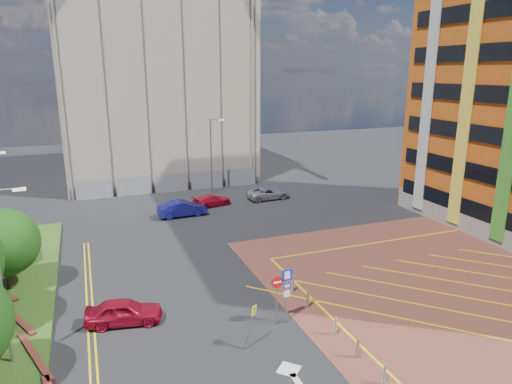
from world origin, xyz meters
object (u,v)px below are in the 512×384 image
car_silver_back (268,193)px  warning_sign (251,321)px  lamp_left_near (1,271)px  car_red_back (212,200)px  sign_cluster (283,290)px  car_red_left (124,312)px  tree_c (4,243)px  lamp_back (212,153)px  car_blue_back (182,208)px

car_silver_back → warning_sign: bearing=152.8°
lamp_left_near → car_red_back: (15.08, 21.21, -4.09)m
sign_cluster → car_red_left: (-7.77, 3.02, -1.28)m
tree_c → lamp_back: bearing=45.7°
lamp_back → car_red_back: size_ratio=2.05×
car_blue_back → car_silver_back: (9.52, 2.49, -0.11)m
car_blue_back → lamp_back: bearing=-37.5°
car_blue_back → car_red_back: car_blue_back is taller
car_red_left → car_silver_back: 25.37m
tree_c → lamp_left_near: size_ratio=0.61×
car_silver_back → car_blue_back: bearing=101.7°
lamp_left_near → car_silver_back: bearing=45.4°
car_red_back → warning_sign: bearing=155.8°
car_silver_back → lamp_left_near: bearing=132.4°
tree_c → warning_sign: bearing=-42.3°
warning_sign → car_red_left: bearing=140.7°
lamp_left_near → car_silver_back: (21.19, 21.50, -4.04)m
tree_c → sign_cluster: bearing=-33.2°
lamp_left_near → car_silver_back: 30.45m
car_blue_back → car_red_back: size_ratio=1.13×
sign_cluster → warning_sign: (-2.30, -1.45, -0.52)m
lamp_back → warning_sign: bearing=-102.1°
lamp_left_near → car_blue_back: (11.66, 19.00, -3.93)m
lamp_left_near → car_red_left: size_ratio=2.03×
lamp_back → car_blue_back: (-4.84, -7.00, -3.63)m
sign_cluster → lamp_back: bearing=82.0°
car_blue_back → lamp_left_near: bearing=145.6°
lamp_left_near → car_red_back: bearing=54.6°
sign_cluster → car_silver_back: size_ratio=0.72×
warning_sign → car_silver_back: (10.76, 23.97, -0.81)m
lamp_back → warning_sign: size_ratio=3.56×
car_red_left → car_silver_back: size_ratio=0.89×
warning_sign → lamp_back: bearing=77.9°
lamp_back → car_red_back: lamp_back is taller
car_red_back → car_silver_back: size_ratio=0.88×
car_red_left → car_blue_back: size_ratio=0.89×
lamp_back → sign_cluster: lamp_back is taller
lamp_back → sign_cluster: 27.38m
tree_c → car_red_left: (6.03, -6.00, -2.52)m
lamp_back → lamp_left_near: bearing=-122.4°
sign_cluster → car_blue_back: 20.08m
sign_cluster → car_red_left: size_ratio=0.81×
lamp_left_near → warning_sign: (10.42, -2.47, -3.23)m
car_red_back → car_silver_back: bearing=-100.4°
lamp_back → car_red_left: size_ratio=2.03×
car_blue_back → car_silver_back: size_ratio=1.00×
warning_sign → car_blue_back: (1.24, 21.47, -0.70)m
sign_cluster → car_blue_back: size_ratio=0.72×
car_silver_back → tree_c: bearing=118.3°
car_red_left → car_blue_back: car_blue_back is taller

